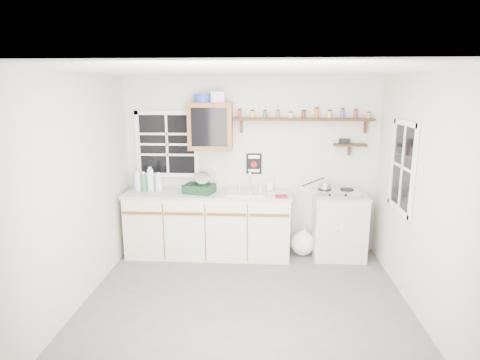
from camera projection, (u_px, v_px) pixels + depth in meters
name	position (u px, v px, depth m)	size (l,w,h in m)	color
room	(246.00, 194.00, 4.21)	(3.64, 3.24, 2.54)	#515153
main_cabinet	(208.00, 224.00, 5.68)	(2.31, 0.63, 0.92)	beige
right_cabinet	(339.00, 226.00, 5.60)	(0.73, 0.57, 0.91)	beige
sink	(246.00, 192.00, 5.55)	(0.52, 0.44, 0.29)	silver
upper_cabinet	(211.00, 126.00, 5.52)	(0.60, 0.32, 0.65)	brown
upper_cabinet_clutter	(209.00, 98.00, 5.44)	(0.42, 0.24, 0.14)	#1A37AE
spice_shelf	(303.00, 119.00, 5.49)	(1.91, 0.18, 0.35)	black
secondary_shelf	(348.00, 144.00, 5.55)	(0.45, 0.16, 0.24)	black
warning_sign	(254.00, 164.00, 5.75)	(0.22, 0.02, 0.30)	black
window_back	(167.00, 144.00, 5.75)	(0.93, 0.03, 0.98)	black
window_right	(403.00, 167.00, 4.60)	(0.03, 0.78, 1.08)	black
water_bottles	(148.00, 181.00, 5.63)	(0.39, 0.10, 0.35)	silver
dish_rack	(200.00, 186.00, 5.53)	(0.46, 0.39, 0.30)	black
soap_bottle	(270.00, 183.00, 5.72)	(0.09, 0.09, 0.20)	silver
rag	(282.00, 196.00, 5.33)	(0.16, 0.13, 0.02)	maroon
hotplate	(336.00, 192.00, 5.48)	(0.61, 0.34, 0.09)	silver
saucepan	(324.00, 186.00, 5.47)	(0.38, 0.19, 0.16)	silver
trash_bag	(303.00, 243.00, 5.71)	(0.38, 0.34, 0.43)	white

